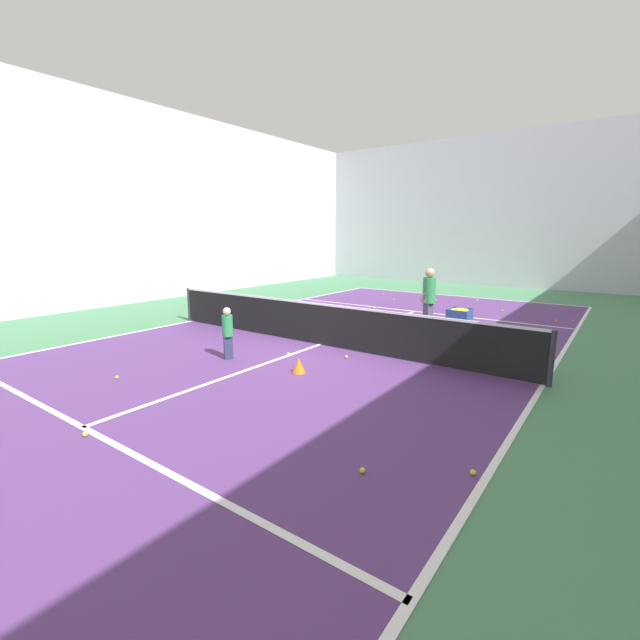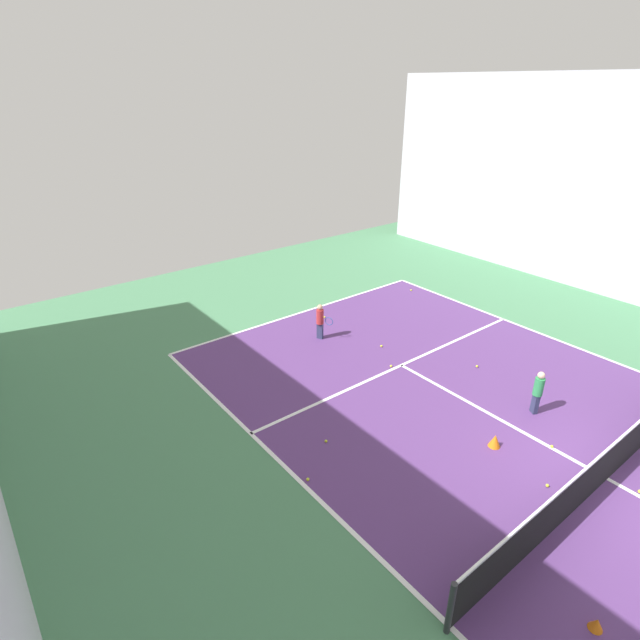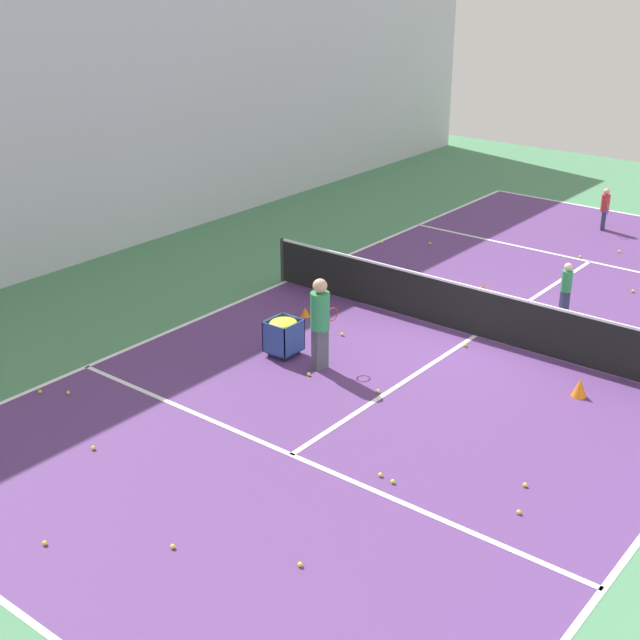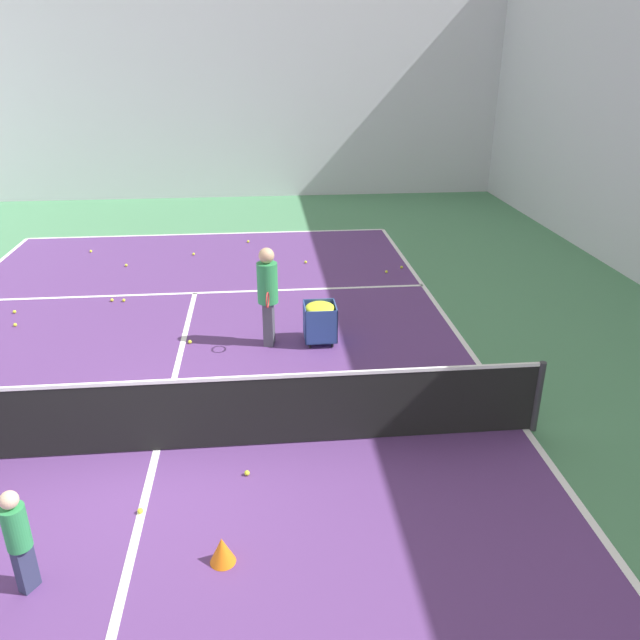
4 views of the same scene
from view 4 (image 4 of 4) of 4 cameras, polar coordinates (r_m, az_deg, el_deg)
name	(u,v)px [view 4 (image 4 of 4)]	position (r m, az deg, el deg)	size (l,w,h in m)	color
ground_plane	(157,450)	(8.92, -14.69, -11.46)	(35.73, 35.73, 0.00)	#477F56
court_playing_area	(157,450)	(8.92, -14.70, -11.46)	(10.38, 21.71, 0.00)	#563370
line_baseline_far	(209,234)	(18.82, -10.08, 7.76)	(10.38, 0.10, 0.00)	white
line_sideline_right	(526,429)	(9.52, 18.30, -9.48)	(0.10, 21.71, 0.00)	white
line_service_far	(195,293)	(14.19, -11.36, 2.43)	(10.38, 0.10, 0.00)	white
line_centre_service	(157,450)	(8.92, -14.70, -11.44)	(0.10, 11.94, 0.00)	white
hall_enclosure_far	(211,81)	(23.24, -9.95, 20.74)	(20.40, 0.15, 8.01)	silver
tennis_net	(152,415)	(8.62, -15.07, -8.41)	(10.68, 0.10, 1.08)	#2D2D33
coach_at_net	(268,290)	(11.15, -4.81, 2.71)	(0.42, 0.72, 1.84)	#4C4C56
child_midcourt	(18,535)	(7.02, -25.92, -17.24)	(0.33, 0.33, 1.19)	#2D3351
ball_cart	(320,315)	(11.37, 0.00, 0.44)	(0.58, 0.62, 0.77)	#2D478C
training_cone_1	(388,382)	(10.09, 6.19, -5.63)	(0.22, 0.22, 0.21)	orange
training_cone_2	(222,550)	(7.07, -8.93, -20.07)	(0.28, 0.28, 0.31)	orange
tennis_ball_2	(386,272)	(15.27, 6.09, 4.42)	(0.07, 0.07, 0.07)	yellow
tennis_ball_3	(155,424)	(9.41, -14.86, -9.22)	(0.07, 0.07, 0.07)	yellow
tennis_ball_5	(190,342)	(11.77, -11.81, -1.97)	(0.07, 0.07, 0.07)	yellow
tennis_ball_6	(308,379)	(10.25, -1.15, -5.45)	(0.07, 0.07, 0.07)	yellow
tennis_ball_7	(194,254)	(16.88, -11.48, 5.94)	(0.07, 0.07, 0.07)	yellow
tennis_ball_8	(306,262)	(15.90, -1.32, 5.33)	(0.07, 0.07, 0.07)	yellow
tennis_ball_9	(15,325)	(13.61, -26.10, -0.40)	(0.07, 0.07, 0.07)	yellow
tennis_ball_11	(124,300)	(14.08, -17.50, 1.74)	(0.07, 0.07, 0.07)	yellow
tennis_ball_13	(140,511)	(7.92, -16.11, -16.41)	(0.07, 0.07, 0.07)	yellow
tennis_ball_14	(402,267)	(15.64, 7.47, 4.81)	(0.07, 0.07, 0.07)	yellow
tennis_ball_15	(267,333)	(11.91, -4.90, -1.20)	(0.07, 0.07, 0.07)	yellow
tennis_ball_17	(91,251)	(17.87, -20.22, 5.93)	(0.07, 0.07, 0.07)	yellow
tennis_ball_18	(14,312)	(14.30, -26.15, 0.69)	(0.07, 0.07, 0.07)	yellow
tennis_ball_19	(248,241)	(17.78, -6.58, 7.15)	(0.07, 0.07, 0.07)	yellow
tennis_ball_20	(112,300)	(14.17, -18.49, 1.75)	(0.07, 0.07, 0.07)	yellow
tennis_ball_21	(247,473)	(8.24, -6.69, -13.72)	(0.07, 0.07, 0.07)	yellow
tennis_ball_23	(126,265)	(16.39, -17.30, 4.81)	(0.07, 0.07, 0.07)	yellow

